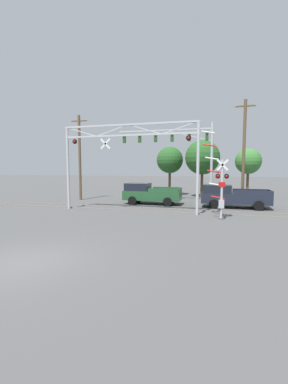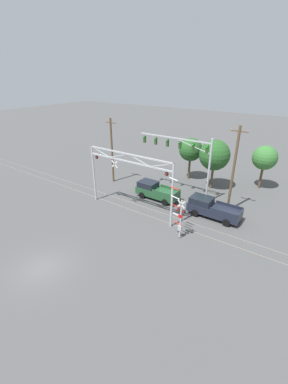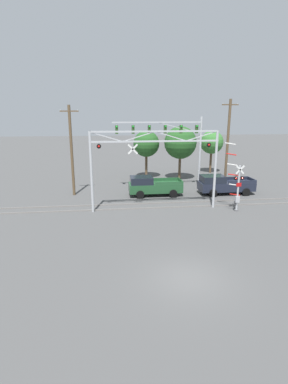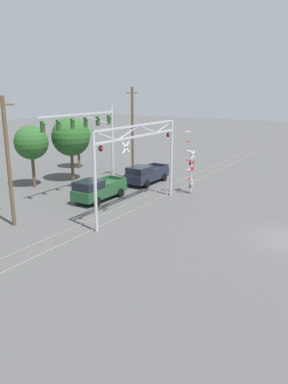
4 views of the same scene
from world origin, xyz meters
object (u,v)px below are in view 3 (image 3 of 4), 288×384
object	(u,v)px
pickup_truck_following	(223,185)
utility_pole_right	(228,144)
background_tree_far_left_verge	(146,144)
utility_pole_left	(72,150)
background_tree_beyond_span	(212,142)
traffic_signal_span	(176,138)
pickup_truck_lead	(152,186)
crossing_signal_mast	(237,188)
background_tree_far_right_verge	(180,143)
crossing_gantry	(155,156)

from	to	relation	value
pickup_truck_following	utility_pole_right	size ratio (longest dim) A/B	0.59
pickup_truck_following	background_tree_far_left_verge	size ratio (longest dim) A/B	0.93
utility_pole_left	background_tree_beyond_span	distance (m)	20.66
traffic_signal_span	pickup_truck_lead	size ratio (longest dim) A/B	1.80
pickup_truck_following	crossing_signal_mast	bearing A→B (deg)	-100.44
pickup_truck_lead	background_tree_beyond_span	size ratio (longest dim) A/B	0.92
crossing_signal_mast	background_tree_far_right_verge	world-z (taller)	background_tree_far_right_verge
utility_pole_left	background_tree_far_right_verge	size ratio (longest dim) A/B	1.35
background_tree_far_left_verge	pickup_truck_following	bearing A→B (deg)	-51.30
pickup_truck_lead	utility_pole_right	size ratio (longest dim) A/B	0.56
crossing_signal_mast	background_tree_far_right_verge	size ratio (longest dim) A/B	0.89
utility_pole_right	background_tree_far_right_verge	xyz separation A→B (m)	(-4.07, 5.08, -0.34)
background_tree_beyond_span	pickup_truck_lead	bearing A→B (deg)	-132.10
crossing_gantry	crossing_signal_mast	distance (m)	7.60
traffic_signal_span	pickup_truck_following	bearing A→B (deg)	-31.70
crossing_signal_mast	utility_pole_right	world-z (taller)	utility_pole_right
crossing_gantry	background_tree_beyond_span	distance (m)	18.93
traffic_signal_span	pickup_truck_lead	distance (m)	6.05
traffic_signal_span	crossing_gantry	bearing A→B (deg)	-115.23
pickup_truck_lead	crossing_gantry	bearing A→B (deg)	-96.37
pickup_truck_following	background_tree_far_right_verge	bearing A→B (deg)	111.83
pickup_truck_lead	pickup_truck_following	world-z (taller)	same
utility_pole_right	crossing_signal_mast	bearing A→B (deg)	-104.98
crossing_signal_mast	background_tree_beyond_span	xyz separation A→B (m)	(3.51, 16.97, 2.21)
background_tree_far_right_verge	background_tree_far_left_verge	bearing A→B (deg)	160.97
utility_pole_left	background_tree_far_left_verge	xyz separation A→B (m)	(8.56, 7.37, -0.23)
crossing_gantry	background_tree_far_left_verge	distance (m)	13.24
crossing_signal_mast	pickup_truck_lead	bearing A→B (deg)	137.74
utility_pole_right	background_tree_far_left_verge	world-z (taller)	utility_pole_right
crossing_gantry	background_tree_far_left_verge	xyz separation A→B (m)	(0.95, 13.20, -0.31)
pickup_truck_lead	traffic_signal_span	bearing A→B (deg)	41.54
traffic_signal_span	background_tree_beyond_span	size ratio (longest dim) A/B	1.65
traffic_signal_span	pickup_truck_lead	bearing A→B (deg)	-138.46
utility_pole_right	background_tree_beyond_span	world-z (taller)	utility_pole_right
traffic_signal_span	pickup_truck_following	world-z (taller)	traffic_signal_span
pickup_truck_lead	background_tree_beyond_span	bearing A→B (deg)	47.90
crossing_gantry	pickup_truck_lead	size ratio (longest dim) A/B	2.02
crossing_signal_mast	background_tree_beyond_span	size ratio (longest dim) A/B	1.01
crossing_gantry	utility_pole_right	xyz separation A→B (m)	(9.13, 6.71, 0.27)
pickup_truck_lead	background_tree_far_right_verge	xyz separation A→B (m)	(4.54, 7.12, 3.68)
utility_pole_right	background_tree_far_left_verge	distance (m)	10.46
utility_pole_left	utility_pole_right	distance (m)	16.77
utility_pole_left	background_tree_beyond_span	bearing A→B (deg)	28.65
crossing_signal_mast	pickup_truck_following	size ratio (longest dim) A/B	1.05
crossing_signal_mast	traffic_signal_span	bearing A→B (deg)	113.13
crossing_signal_mast	traffic_signal_span	world-z (taller)	traffic_signal_span
crossing_gantry	background_tree_beyond_span	xyz separation A→B (m)	(10.52, 15.73, -0.47)
background_tree_far_right_verge	pickup_truck_following	bearing A→B (deg)	-68.17
traffic_signal_span	background_tree_far_left_verge	world-z (taller)	traffic_signal_span
pickup_truck_lead	background_tree_beyond_span	world-z (taller)	background_tree_beyond_span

